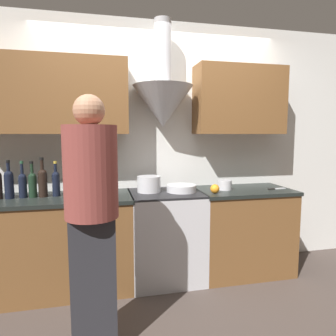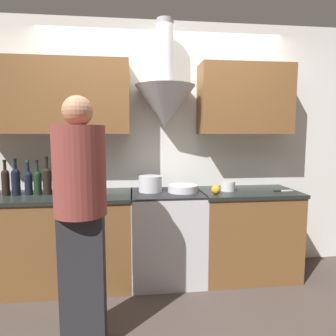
% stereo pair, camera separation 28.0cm
% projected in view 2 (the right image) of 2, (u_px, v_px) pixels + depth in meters
% --- Properties ---
extents(ground_plane, '(12.00, 12.00, 0.00)m').
position_uv_depth(ground_plane, '(171.00, 294.00, 2.73)').
color(ground_plane, '#423833').
extents(wall_back, '(8.40, 0.60, 2.60)m').
position_uv_depth(wall_back, '(156.00, 132.00, 3.12)').
color(wall_back, white).
rests_on(wall_back, ground_plane).
extents(counter_left, '(1.43, 0.62, 0.88)m').
position_uv_depth(counter_left, '(57.00, 240.00, 2.86)').
color(counter_left, brown).
rests_on(counter_left, ground_plane).
extents(counter_right, '(0.97, 0.62, 0.88)m').
position_uv_depth(counter_right, '(246.00, 232.00, 3.08)').
color(counter_right, brown).
rests_on(counter_right, ground_plane).
extents(stove_range, '(0.70, 0.60, 0.88)m').
position_uv_depth(stove_range, '(167.00, 235.00, 2.98)').
color(stove_range, silver).
rests_on(stove_range, ground_plane).
extents(wine_bottle_2, '(0.07, 0.07, 0.33)m').
position_uv_depth(wine_bottle_2, '(6.00, 181.00, 2.76)').
color(wine_bottle_2, black).
rests_on(wine_bottle_2, counter_left).
extents(wine_bottle_3, '(0.08, 0.08, 0.34)m').
position_uv_depth(wine_bottle_3, '(16.00, 180.00, 2.77)').
color(wine_bottle_3, black).
rests_on(wine_bottle_3, counter_left).
extents(wine_bottle_4, '(0.07, 0.07, 0.33)m').
position_uv_depth(wine_bottle_4, '(29.00, 181.00, 2.80)').
color(wine_bottle_4, black).
rests_on(wine_bottle_4, counter_left).
extents(wine_bottle_5, '(0.07, 0.07, 0.33)m').
position_uv_depth(wine_bottle_5, '(38.00, 181.00, 2.80)').
color(wine_bottle_5, black).
rests_on(wine_bottle_5, counter_left).
extents(wine_bottle_6, '(0.08, 0.08, 0.36)m').
position_uv_depth(wine_bottle_6, '(47.00, 179.00, 2.81)').
color(wine_bottle_6, black).
rests_on(wine_bottle_6, counter_left).
extents(wine_bottle_7, '(0.07, 0.07, 0.32)m').
position_uv_depth(wine_bottle_7, '(60.00, 180.00, 2.84)').
color(wine_bottle_7, black).
rests_on(wine_bottle_7, counter_left).
extents(stock_pot, '(0.23, 0.23, 0.16)m').
position_uv_depth(stock_pot, '(150.00, 184.00, 2.96)').
color(stock_pot, silver).
rests_on(stock_pot, stove_range).
extents(mixing_bowl, '(0.29, 0.29, 0.07)m').
position_uv_depth(mixing_bowl, '(183.00, 188.00, 2.94)').
color(mixing_bowl, silver).
rests_on(mixing_bowl, stove_range).
extents(orange_fruit, '(0.09, 0.09, 0.09)m').
position_uv_depth(orange_fruit, '(216.00, 190.00, 2.82)').
color(orange_fruit, orange).
rests_on(orange_fruit, counter_right).
extents(saucepan, '(0.14, 0.14, 0.10)m').
position_uv_depth(saucepan, '(228.00, 186.00, 3.00)').
color(saucepan, silver).
rests_on(saucepan, counter_right).
extents(chefs_knife, '(0.21, 0.05, 0.01)m').
position_uv_depth(chefs_knife, '(283.00, 191.00, 2.98)').
color(chefs_knife, silver).
rests_on(chefs_knife, counter_right).
extents(person_foreground_left, '(0.34, 0.34, 1.70)m').
position_uv_depth(person_foreground_left, '(81.00, 211.00, 1.99)').
color(person_foreground_left, '#28282D').
rests_on(person_foreground_left, ground_plane).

